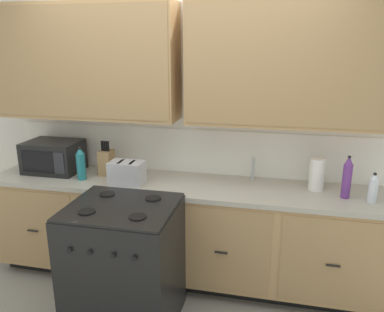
% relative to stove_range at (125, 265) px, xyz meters
% --- Properties ---
extents(ground_plane, '(8.21, 8.21, 0.00)m').
position_rel_stove_range_xyz_m(ground_plane, '(0.25, 0.33, -0.47)').
color(ground_plane, gray).
extents(wall_unit, '(4.49, 0.40, 2.44)m').
position_rel_stove_range_xyz_m(wall_unit, '(0.26, 0.83, 1.18)').
color(wall_unit, white).
rests_on(wall_unit, ground_plane).
extents(counter_run, '(3.32, 0.64, 0.90)m').
position_rel_stove_range_xyz_m(counter_run, '(0.26, 0.63, -0.01)').
color(counter_run, black).
rests_on(counter_run, ground_plane).
extents(stove_range, '(0.76, 0.68, 0.95)m').
position_rel_stove_range_xyz_m(stove_range, '(0.00, 0.00, 0.00)').
color(stove_range, black).
rests_on(stove_range, ground_plane).
extents(microwave, '(0.48, 0.37, 0.28)m').
position_rel_stove_range_xyz_m(microwave, '(-0.94, 0.68, 0.57)').
color(microwave, black).
rests_on(microwave, counter_run).
extents(toaster, '(0.28, 0.18, 0.19)m').
position_rel_stove_range_xyz_m(toaster, '(-0.17, 0.52, 0.53)').
color(toaster, '#B7B7BC').
rests_on(toaster, counter_run).
extents(knife_block, '(0.11, 0.14, 0.31)m').
position_rel_stove_range_xyz_m(knife_block, '(-0.43, 0.70, 0.55)').
color(knife_block, '#9C794E').
rests_on(knife_block, counter_run).
extents(sink_faucet, '(0.02, 0.02, 0.20)m').
position_rel_stove_range_xyz_m(sink_faucet, '(0.85, 0.84, 0.53)').
color(sink_faucet, '#B2B5BA').
rests_on(sink_faucet, counter_run).
extents(paper_towel_roll, '(0.12, 0.12, 0.26)m').
position_rel_stove_range_xyz_m(paper_towel_roll, '(1.36, 0.71, 0.56)').
color(paper_towel_roll, white).
rests_on(paper_towel_roll, counter_run).
extents(bottle_clear, '(0.07, 0.07, 0.23)m').
position_rel_stove_range_xyz_m(bottle_clear, '(1.74, 0.54, 0.54)').
color(bottle_clear, silver).
rests_on(bottle_clear, counter_run).
extents(bottle_teal, '(0.08, 0.08, 0.29)m').
position_rel_stove_range_xyz_m(bottle_teal, '(-0.59, 0.53, 0.57)').
color(bottle_teal, '#1E707A').
rests_on(bottle_teal, counter_run).
extents(bottle_violet, '(0.07, 0.07, 0.33)m').
position_rel_stove_range_xyz_m(bottle_violet, '(1.56, 0.59, 0.59)').
color(bottle_violet, '#663384').
rests_on(bottle_violet, counter_run).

